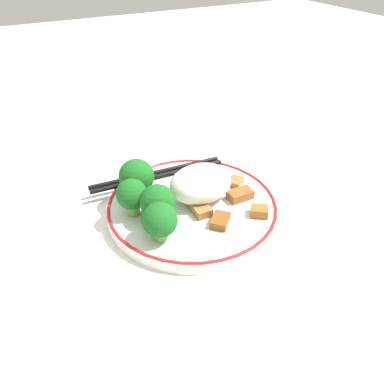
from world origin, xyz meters
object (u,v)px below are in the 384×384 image
(broccoli_back_left, at_px, (137,177))
(broccoli_mid_left, at_px, (160,221))
(chopsticks, at_px, (158,174))
(broccoli_back_center, at_px, (132,195))
(broccoli_back_right, at_px, (158,202))
(plate, at_px, (192,207))

(broccoli_back_left, xyz_separation_m, broccoli_mid_left, (-0.01, -0.10, -0.00))
(broccoli_back_left, height_order, chopsticks, broccoli_back_left)
(broccoli_back_left, distance_m, chopsticks, 0.07)
(broccoli_back_center, height_order, broccoli_mid_left, broccoli_back_center)
(broccoli_back_center, xyz_separation_m, broccoli_mid_left, (0.01, -0.07, -0.00))
(broccoli_back_right, distance_m, chopsticks, 0.12)
(broccoli_back_center, distance_m, broccoli_back_right, 0.04)
(plate, xyz_separation_m, broccoli_back_right, (-0.06, -0.01, 0.04))
(broccoli_back_right, height_order, chopsticks, broccoli_back_right)
(broccoli_back_left, bearing_deg, broccoli_mid_left, -94.61)
(broccoli_mid_left, bearing_deg, chopsticks, 67.89)
(broccoli_back_center, bearing_deg, broccoli_back_right, -51.16)
(plate, distance_m, broccoli_back_center, 0.09)
(plate, relative_size, broccoli_mid_left, 4.62)
(broccoli_back_right, relative_size, broccoli_mid_left, 1.04)
(broccoli_back_center, bearing_deg, plate, -11.43)
(broccoli_back_left, relative_size, broccoli_mid_left, 1.14)
(broccoli_mid_left, bearing_deg, plate, 34.01)
(chopsticks, bearing_deg, broccoli_back_center, -133.29)
(chopsticks, bearing_deg, broccoli_mid_left, -112.11)
(broccoli_back_left, distance_m, broccoli_back_right, 0.07)
(broccoli_back_center, relative_size, chopsticks, 0.25)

